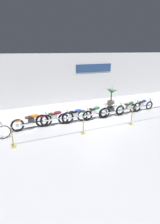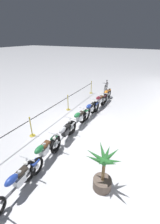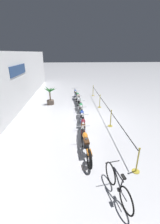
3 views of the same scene
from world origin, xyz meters
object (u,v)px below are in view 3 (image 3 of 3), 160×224
Objects in this scene: motorcycle_blue_6 at (76,94)px; motorcycle_silver_4 at (79,104)px; motorcycle_blue_2 at (82,118)px; potted_palm_left_of_row at (50,96)px; stanchion_mid_left at (111,121)px; stanchion_far_right at (93,92)px; motorcycle_green_3 at (81,110)px; motorcycle_orange_0 at (86,144)px; motorcycle_green_5 at (78,98)px; motorcycle_maroon_1 at (83,129)px; stanchion_mid_right at (100,103)px; bicycle at (118,185)px; stanchion_far_left at (110,114)px.

motorcycle_silver_4 is at bearing -177.10° from motorcycle_blue_6.
potted_palm_left_of_row is (4.14, 2.33, 0.25)m from motorcycle_blue_2.
stanchion_mid_left is 6.85m from stanchion_far_right.
motorcycle_orange_0 is at bearing 178.40° from motorcycle_green_3.
motorcycle_green_5 reaches higher than motorcycle_blue_6.
potted_palm_left_of_row is (5.50, 2.29, 0.22)m from motorcycle_maroon_1.
motorcycle_maroon_1 reaches higher than motorcycle_blue_2.
stanchion_mid_left is at bearing -137.43° from potted_palm_left_of_row.
stanchion_far_right reaches higher than motorcycle_blue_6.
stanchion_far_right is at bearing -17.13° from motorcycle_green_3.
motorcycle_silver_4 is (1.44, 0.05, -0.02)m from motorcycle_green_3.
motorcycle_green_3 reaches higher than motorcycle_blue_6.
motorcycle_maroon_1 is at bearing -0.78° from motorcycle_orange_0.
motorcycle_blue_6 is 2.17× the size of stanchion_mid_left.
motorcycle_silver_4 is (2.74, 0.00, 0.01)m from motorcycle_blue_2.
stanchion_mid_right is at bearing -142.92° from motorcycle_blue_6.
motorcycle_green_3 is 1.10× the size of motorcycle_silver_4.
motorcycle_blue_2 is 1.34× the size of bicycle.
motorcycle_blue_2 is 5.51m from motorcycle_blue_6.
stanchion_far_left is (-4.27, -1.68, 0.26)m from motorcycle_green_5.
motorcycle_maroon_1 reaches higher than motorcycle_orange_0.
bicycle is 1.09× the size of potted_palm_left_of_row.
potted_palm_left_of_row is at bearing 58.99° from motorcycle_silver_4.
stanchion_far_left reaches higher than motorcycle_green_5.
motorcycle_blue_2 is at bearing 177.93° from motorcycle_green_3.
motorcycle_blue_6 is 3.04m from stanchion_mid_right.
stanchion_mid_right is at bearing 0.00° from stanchion_mid_left.
bicycle is at bearing 175.00° from stanchion_far_right.
motorcycle_silver_4 is 3.42m from stanchion_mid_left.
motorcycle_orange_0 is 2.74m from motorcycle_blue_2.
stanchion_far_right reaches higher than motorcycle_blue_2.
motorcycle_green_3 is at bearing -1.60° from motorcycle_orange_0.
motorcycle_blue_6 is at bearing 2.59° from motorcycle_green_3.
stanchion_far_left is at bearing -136.41° from potted_palm_left_of_row.
stanchion_far_left reaches higher than motorcycle_blue_2.
stanchion_mid_left is 1.00× the size of stanchion_mid_right.
motorcycle_blue_2 is (1.36, -0.05, -0.03)m from motorcycle_maroon_1.
stanchion_mid_left reaches higher than motorcycle_orange_0.
stanchion_mid_right is (4.45, -1.73, -0.13)m from motorcycle_maroon_1.
motorcycle_blue_2 is at bearing 82.15° from stanchion_mid_left.
bicycle is (-7.58, -0.69, -0.07)m from motorcycle_silver_4.
bicycle is at bearing 167.71° from stanchion_mid_left.
stanchion_far_right is (2.47, -4.02, -0.35)m from potted_palm_left_of_row.
motorcycle_blue_2 is at bearing -150.61° from potted_palm_left_of_row.
motorcycle_silver_4 is at bearing 0.07° from motorcycle_blue_2.
motorcycle_maroon_1 reaches higher than motorcycle_blue_6.
stanchion_mid_right is at bearing -104.72° from potted_palm_left_of_row.
potted_palm_left_of_row reaches higher than bicycle.
motorcycle_green_5 is at bearing -0.44° from motorcycle_silver_4.
stanchion_far_left is at bearing -130.13° from motorcycle_green_3.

